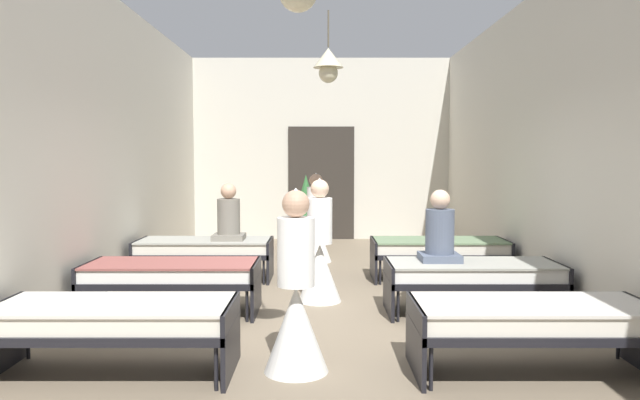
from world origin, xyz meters
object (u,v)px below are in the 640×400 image
bed_right_row_0 (530,319)px  bed_left_row_2 (202,249)px  nurse_mid_aisle (317,258)px  patient_seated_primary (226,219)px  nurse_near_aisle (313,230)px  potted_plant (303,206)px  nurse_far_aisle (294,307)px  patient_seated_secondary (437,235)px  bed_right_row_1 (470,274)px  bed_left_row_1 (170,274)px  bed_right_row_2 (436,249)px  bed_left_row_0 (111,320)px

bed_right_row_0 → bed_left_row_2: bearing=131.2°
nurse_mid_aisle → patient_seated_primary: (-1.29, 1.30, 0.34)m
nurse_near_aisle → potted_plant: 1.69m
nurse_far_aisle → potted_plant: size_ratio=1.05×
patient_seated_primary → patient_seated_secondary: bearing=-34.0°
nurse_near_aisle → potted_plant: nurse_near_aisle is taller
bed_right_row_0 → bed_right_row_1: 1.90m
bed_left_row_1 → bed_left_row_2: (0.00, 1.90, 0.00)m
bed_right_row_0 → nurse_near_aisle: 5.57m
nurse_near_aisle → nurse_far_aisle: (-0.13, -5.24, 0.00)m
patient_seated_primary → bed_right_row_2: bearing=0.6°
nurse_near_aisle → bed_left_row_2: bearing=66.4°
nurse_mid_aisle → potted_plant: (-0.27, 4.47, 0.27)m
bed_left_row_1 → patient_seated_primary: patient_seated_primary is taller
bed_left_row_0 → bed_left_row_1: size_ratio=1.00×
nurse_near_aisle → nurse_mid_aisle: size_ratio=1.00×
nurse_near_aisle → patient_seated_secondary: (1.41, -3.29, 0.34)m
bed_right_row_1 → bed_right_row_2: (0.00, 1.90, 0.00)m
bed_right_row_2 → nurse_near_aisle: 2.31m
bed_right_row_2 → nurse_far_aisle: nurse_far_aisle is taller
nurse_mid_aisle → potted_plant: bearing=-141.6°
bed_left_row_0 → patient_seated_primary: patient_seated_primary is taller
nurse_near_aisle → patient_seated_secondary: size_ratio=1.86×
bed_right_row_1 → patient_seated_secondary: size_ratio=2.37×
nurse_near_aisle → bed_right_row_1: bearing=140.4°
bed_right_row_0 → bed_right_row_1: same height
potted_plant → bed_left_row_2: bearing=-113.5°
bed_right_row_0 → bed_right_row_1: size_ratio=1.00×
bed_left_row_2 → potted_plant: bearing=66.5°
nurse_near_aisle → nurse_mid_aisle: 2.82m
bed_right_row_0 → patient_seated_secondary: 2.07m
bed_left_row_2 → nurse_far_aisle: size_ratio=1.28×
bed_left_row_0 → bed_right_row_2: size_ratio=1.00×
nurse_far_aisle → patient_seated_primary: nurse_far_aisle is taller
bed_right_row_1 → patient_seated_secondary: bearing=164.8°
nurse_far_aisle → patient_seated_primary: size_ratio=1.86×
bed_right_row_2 → bed_left_row_2: bearing=180.0°
bed_left_row_0 → bed_right_row_2: bearing=48.8°
nurse_near_aisle → nurse_far_aisle: 5.24m
bed_right_row_1 → potted_plant: (-1.96, 5.05, 0.36)m
bed_left_row_1 → potted_plant: bearing=74.8°
bed_left_row_2 → nurse_mid_aisle: (1.64, -1.33, 0.09)m
bed_left_row_0 → bed_right_row_1: 3.84m
bed_left_row_0 → patient_seated_secondary: size_ratio=2.37×
bed_right_row_0 → nurse_far_aisle: nurse_far_aisle is taller
nurse_mid_aisle → patient_seated_secondary: bearing=105.4°
bed_right_row_1 → bed_left_row_2: size_ratio=1.00×
nurse_far_aisle → patient_seated_primary: bearing=-113.1°
nurse_far_aisle → patient_seated_primary: 3.89m
nurse_far_aisle → bed_right_row_2: bearing=-156.2°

